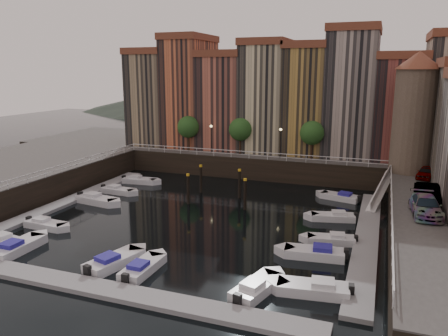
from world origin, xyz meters
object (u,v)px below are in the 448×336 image
at_px(gangway, 381,189).
at_px(boat_left_1, 45,224).
at_px(boat_left_0, 6,241).
at_px(car_b, 429,194).
at_px(car_a, 426,173).
at_px(corner_tower, 415,111).
at_px(boat_left_2, 96,200).
at_px(car_c, 426,207).
at_px(mooring_pilings, 218,187).

xyz_separation_m(gangway, boat_left_1, (-29.85, -18.53, -1.57)).
bearing_deg(boat_left_0, boat_left_1, 95.72).
bearing_deg(car_b, car_a, 79.89).
distance_m(gangway, boat_left_1, 35.17).
distance_m(car_a, car_b, 9.45).
xyz_separation_m(corner_tower, boat_left_0, (-32.89, -27.55, -9.85)).
relative_size(gangway, car_b, 1.73).
bearing_deg(boat_left_1, boat_left_2, 94.80).
relative_size(car_a, car_c, 0.72).
bearing_deg(mooring_pilings, boat_left_2, -155.47).
xyz_separation_m(mooring_pilings, car_b, (21.61, -3.23, 2.14)).
distance_m(corner_tower, boat_left_2, 37.46).
bearing_deg(gangway, boat_left_2, -161.24).
xyz_separation_m(corner_tower, gangway, (-2.90, -4.50, -8.28)).
bearing_deg(corner_tower, boat_left_2, -155.96).
relative_size(mooring_pilings, boat_left_0, 1.65).
bearing_deg(corner_tower, car_a, -60.57).
height_order(corner_tower, boat_left_1, corner_tower).
bearing_deg(car_a, mooring_pilings, -150.41).
xyz_separation_m(corner_tower, car_a, (1.58, -2.80, -6.53)).
bearing_deg(boat_left_1, car_b, 20.56).
bearing_deg(car_b, corner_tower, 87.89).
distance_m(gangway, mooring_pilings, 18.15).
xyz_separation_m(car_b, car_c, (-0.54, -4.17, -0.01)).
bearing_deg(mooring_pilings, car_b, -8.50).
distance_m(boat_left_1, boat_left_2, 8.30).
height_order(boat_left_0, car_c, car_c).
height_order(corner_tower, mooring_pilings, corner_tower).
relative_size(mooring_pilings, boat_left_1, 1.66).
xyz_separation_m(boat_left_0, car_c, (33.48, 11.15, 3.44)).
xyz_separation_m(boat_left_0, car_b, (34.02, 15.32, 3.45)).
distance_m(gangway, car_a, 5.10).
xyz_separation_m(mooring_pilings, car_c, (21.07, -7.40, 2.14)).
relative_size(boat_left_1, car_c, 0.83).
bearing_deg(boat_left_1, mooring_pilings, 51.70).
distance_m(gangway, car_c, 12.55).
bearing_deg(boat_left_1, car_a, 33.40).
bearing_deg(car_b, boat_left_2, 176.79).
bearing_deg(corner_tower, gangway, -122.80).
xyz_separation_m(gangway, car_c, (3.49, -11.90, 1.87)).
bearing_deg(mooring_pilings, gangway, 14.37).
bearing_deg(car_c, boat_left_2, 173.18).
relative_size(boat_left_0, boat_left_2, 0.84).
height_order(corner_tower, car_a, corner_tower).
relative_size(gangway, car_a, 2.14).
bearing_deg(boat_left_2, car_a, 26.73).
bearing_deg(car_b, boat_left_0, -163.15).
relative_size(corner_tower, car_b, 2.87).
relative_size(boat_left_1, car_b, 0.93).
bearing_deg(boat_left_0, car_b, 31.73).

